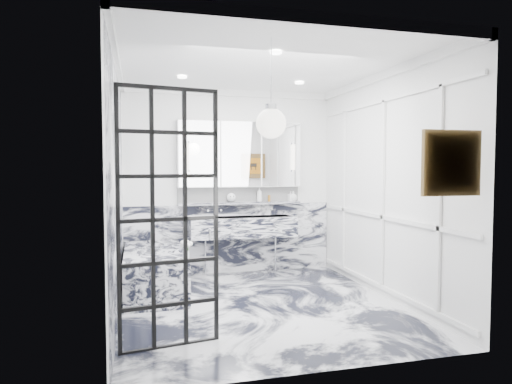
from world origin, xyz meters
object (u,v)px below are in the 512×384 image
object	(u,v)px
bathtub	(155,271)
mirror_cabinet	(240,154)
trough_sink	(243,227)
crittall_door	(169,219)

from	to	relation	value
bathtub	mirror_cabinet	bearing A→B (deg)	32.06
trough_sink	mirror_cabinet	distance (m)	1.10
crittall_door	bathtub	distance (m)	2.07
mirror_cabinet	bathtub	xyz separation A→B (m)	(-1.32, -0.83, -1.54)
trough_sink	mirror_cabinet	xyz separation A→B (m)	(-0.00, 0.17, 1.09)
trough_sink	crittall_door	bearing A→B (deg)	-116.40
mirror_cabinet	bathtub	size ratio (longest dim) A/B	1.15
crittall_door	trough_sink	world-z (taller)	crittall_door
trough_sink	mirror_cabinet	size ratio (longest dim) A/B	0.84
bathtub	trough_sink	bearing A→B (deg)	26.48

